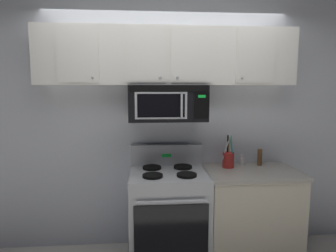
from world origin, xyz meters
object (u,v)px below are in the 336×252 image
utensil_crock_red (228,158)px  over_range_microwave (168,103)px  stove_range (169,214)px  salt_shaker (242,160)px  pepper_mill (260,157)px

utensil_crock_red → over_range_microwave: bearing=-178.9°
stove_range → over_range_microwave: bearing=90.1°
stove_range → over_range_microwave: 1.11m
salt_shaker → pepper_mill: size_ratio=0.61×
stove_range → utensil_crock_red: (0.63, 0.13, 0.53)m
pepper_mill → utensil_crock_red: bearing=-172.3°
over_range_microwave → salt_shaker: size_ratio=7.00×
stove_range → over_range_microwave: size_ratio=1.47×
stove_range → over_range_microwave: (-0.00, 0.12, 1.11)m
salt_shaker → pepper_mill: 0.19m
utensil_crock_red → salt_shaker: bearing=23.6°
utensil_crock_red → pepper_mill: bearing=7.7°
stove_range → utensil_crock_red: size_ratio=3.24×
over_range_microwave → pepper_mill: 1.15m
over_range_microwave → salt_shaker: 1.03m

